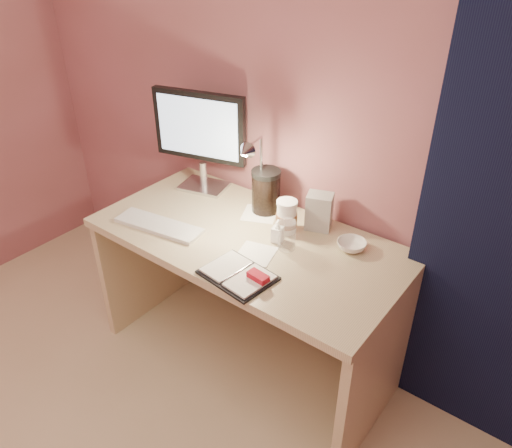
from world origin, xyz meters
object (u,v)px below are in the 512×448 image
Objects in this scene: desk at (258,269)px; lotion_bottle at (278,231)px; clear_cup at (287,235)px; monitor at (200,132)px; keyboard at (159,225)px; bowl at (352,245)px; dark_jar at (266,193)px; desk_lamp at (245,168)px; coffee_cup at (287,217)px; planner at (239,275)px; product_box at (319,211)px.

desk is 0.31m from lotion_bottle.
clear_cup reaches higher than lotion_bottle.
monitor is at bearing 163.46° from clear_cup.
lotion_bottle is (0.49, 0.23, 0.04)m from keyboard.
dark_jar is at bearing 175.27° from bowl.
lotion_bottle is (0.59, -0.17, -0.25)m from monitor.
monitor is 0.36m from desk_lamp.
monitor is 0.62m from coffee_cup.
desk is 0.49m from bowl.
desk is at bearing 168.09° from lotion_bottle.
monitor reaches higher than clear_cup.
desk_lamp is at bearing -115.23° from dark_jar.
coffee_cup is (-0.04, 0.38, 0.06)m from planner.
lotion_bottle is 0.32m from desk_lamp.
clear_cup is 0.37m from desk_lamp.
desk_lamp is at bearing -179.94° from product_box.
dark_jar reaches higher than lotion_bottle.
planner is 2.25× the size of clear_cup.
bowl is at bearing 35.70° from clear_cup.
clear_cup is at bearing -55.11° from coffee_cup.
planner is 0.50m from product_box.
lotion_bottle is (0.02, -0.09, -0.02)m from coffee_cup.
coffee_cup is 0.29m from desk_lamp.
desk is at bearing 121.97° from planner.
dark_jar is at bearing 44.87° from keyboard.
coffee_cup is (0.11, 0.06, 0.30)m from desk.
clear_cup is at bearing -17.62° from lotion_bottle.
monitor is 0.44m from dark_jar.
planner is at bearing -64.56° from desk.
bowl is 0.66× the size of dark_jar.
monitor is 0.71m from product_box.
bowl is at bearing 16.27° from keyboard.
desk is 13.43× the size of lotion_bottle.
lotion_bottle is at bearing -11.91° from desk.
dark_jar is 0.19m from desk_lamp.
product_box reaches higher than planner.
desk is at bearing 25.68° from keyboard.
dark_jar is at bearing 121.72° from planner.
clear_cup reaches higher than planner.
desk is 0.51m from keyboard.
keyboard is at bearing -91.23° from monitor.
clear_cup is (0.55, 0.21, 0.06)m from keyboard.
planner is 1.93× the size of coffee_cup.
desk is at bearing -32.21° from monitor.
planner is 0.75× the size of desk_lamp.
lotion_bottle is at bearing 162.38° from clear_cup.
monitor reaches higher than keyboard.
bowl is at bearing 26.45° from lotion_bottle.
dark_jar is at bearing 142.10° from clear_cup.
lotion_bottle is at bearing 101.78° from planner.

